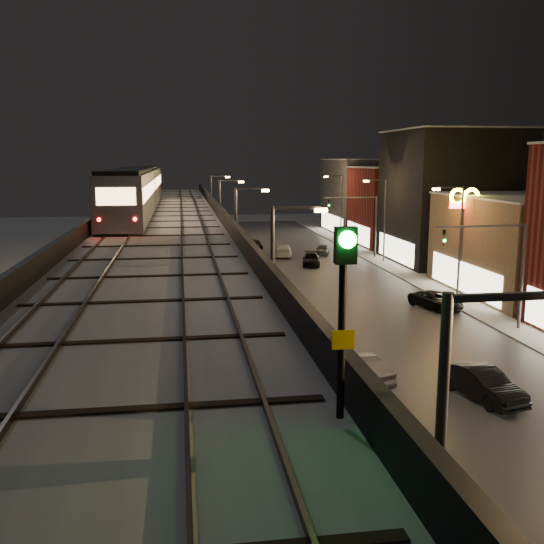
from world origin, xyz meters
TOP-DOWN VIEW (x-y plane):
  - road_surface at (7.50, 35.00)m, footprint 17.00×120.00m
  - sidewalk_right at (17.50, 35.00)m, footprint 4.00×120.00m
  - under_viaduct_pavement at (-6.00, 35.00)m, footprint 11.00×120.00m
  - elevated_viaduct at (-6.00, 31.84)m, footprint 9.00×100.00m
  - viaduct_trackbed at (-6.01, 31.97)m, footprint 8.40×100.00m
  - viaduct_parapet_streetside at (-1.65, 32.00)m, footprint 0.30×100.00m
  - viaduct_parapet_far at (-10.35, 32.00)m, footprint 0.30×100.00m
  - building_c at (23.99, 32.00)m, footprint 12.20×15.20m
  - building_d at (23.99, 48.00)m, footprint 12.20×13.20m
  - building_e at (23.99, 62.00)m, footprint 12.20×12.20m
  - building_f at (23.99, 76.00)m, footprint 12.20×16.20m
  - streetlight_left_0 at (-0.43, -5.00)m, footprint 2.57×0.28m
  - streetlight_left_1 at (-0.43, 13.00)m, footprint 2.57×0.28m
  - streetlight_left_2 at (-0.43, 31.00)m, footprint 2.57×0.28m
  - streetlight_right_2 at (16.73, 31.00)m, footprint 2.56×0.28m
  - streetlight_left_3 at (-0.43, 49.00)m, footprint 2.57×0.28m
  - streetlight_right_3 at (16.73, 49.00)m, footprint 2.56×0.28m
  - streetlight_left_4 at (-0.43, 67.00)m, footprint 2.57×0.28m
  - streetlight_right_4 at (16.73, 67.00)m, footprint 2.56×0.28m
  - traffic_light_rig_a at (15.84, 22.00)m, footprint 6.10×0.34m
  - traffic_light_rig_b at (15.84, 52.00)m, footprint 6.10×0.34m
  - subway_train at (-8.50, 42.09)m, footprint 3.11×37.34m
  - rail_signal at (-2.10, -4.11)m, footprint 0.38×0.45m
  - car_taxi at (-0.04, 19.30)m, footprint 2.80×4.75m
  - car_near_white at (3.75, 14.28)m, footprint 2.92×4.64m
  - car_mid_silver at (2.06, 39.28)m, footprint 3.46×5.20m
  - car_mid_dark at (6.76, 54.37)m, footprint 2.77×5.29m
  - car_far_white at (3.89, 59.15)m, footprint 2.16×4.65m
  - car_onc_silver at (8.91, 11.30)m, footprint 2.56×4.76m
  - car_onc_dark at (13.98, 28.19)m, footprint 3.42×4.94m
  - car_onc_white at (8.72, 47.96)m, footprint 2.67×4.69m
  - car_onc_red at (11.58, 55.02)m, footprint 2.50×3.85m
  - sign_mcdonalds at (18.00, 32.73)m, footprint 2.61×0.38m

SIDE VIEW (x-z plane):
  - road_surface at x=7.50m, z-range 0.00..0.06m
  - under_viaduct_pavement at x=-6.00m, z-range 0.00..0.06m
  - sidewalk_right at x=17.50m, z-range 0.00..0.14m
  - car_onc_red at x=11.58m, z-range 0.00..1.22m
  - car_onc_dark at x=13.98m, z-range 0.00..1.25m
  - car_onc_white at x=8.72m, z-range 0.00..1.28m
  - car_mid_silver at x=2.06m, z-range 0.00..1.33m
  - car_near_white at x=3.75m, z-range 0.00..1.44m
  - car_mid_dark at x=6.76m, z-range 0.00..1.46m
  - car_onc_silver at x=8.91m, z-range 0.00..1.49m
  - car_taxi at x=-0.04m, z-range 0.00..1.52m
  - car_far_white at x=3.89m, z-range 0.00..1.54m
  - building_c at x=23.99m, z-range 0.00..8.16m
  - traffic_light_rig_a at x=15.84m, z-range 1.00..8.00m
  - traffic_light_rig_b at x=15.84m, z-range 1.00..8.00m
  - building_e at x=23.99m, z-range 0.00..10.16m
  - streetlight_left_0 at x=-0.43m, z-range 0.74..9.74m
  - streetlight_left_1 at x=-0.43m, z-range 0.74..9.74m
  - streetlight_left_2 at x=-0.43m, z-range 0.74..9.74m
  - streetlight_right_2 at x=16.73m, z-range 0.74..9.74m
  - streetlight_left_3 at x=-0.43m, z-range 0.74..9.74m
  - streetlight_right_3 at x=16.73m, z-range 0.74..9.74m
  - streetlight_left_4 at x=-0.43m, z-range 0.74..9.74m
  - streetlight_right_4 at x=16.73m, z-range 0.74..9.74m
  - building_f at x=23.99m, z-range 0.00..11.16m
  - elevated_viaduct at x=-6.00m, z-range 2.47..8.77m
  - viaduct_trackbed at x=-6.01m, z-range 6.23..6.55m
  - viaduct_parapet_streetside at x=-1.65m, z-range 6.30..7.40m
  - viaduct_parapet_far at x=-10.35m, z-range 6.30..7.40m
  - sign_mcdonalds at x=18.00m, z-range 2.58..11.38m
  - building_d at x=23.99m, z-range 0.00..14.16m
  - subway_train at x=-8.50m, z-range 6.61..10.33m
  - rail_signal at x=-2.10m, z-range 7.32..10.64m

